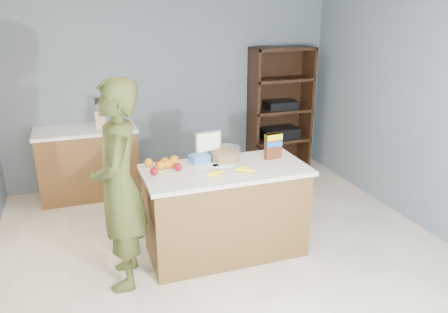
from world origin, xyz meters
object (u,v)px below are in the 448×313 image
object	(u,v)px
counter_peninsula	(226,214)
shelving_unit	(279,112)
tv	(208,143)
cereal_box	(273,144)
person	(119,186)

from	to	relation	value
counter_peninsula	shelving_unit	world-z (taller)	shelving_unit
counter_peninsula	tv	size ratio (longest dim) A/B	5.53
shelving_unit	cereal_box	world-z (taller)	shelving_unit
tv	cereal_box	bearing A→B (deg)	-20.80
counter_peninsula	tv	bearing A→B (deg)	101.82
cereal_box	shelving_unit	bearing A→B (deg)	62.52
shelving_unit	tv	bearing A→B (deg)	-133.35
counter_peninsula	person	bearing A→B (deg)	-171.16
person	tv	bearing A→B (deg)	126.04
person	counter_peninsula	bearing A→B (deg)	107.30
shelving_unit	person	distance (m)	3.38
counter_peninsula	shelving_unit	size ratio (longest dim) A/B	0.87
shelving_unit	cereal_box	xyz separation A→B (m)	(-1.01, -1.95, 0.19)
person	tv	xyz separation A→B (m)	(0.94, 0.49, 0.14)
cereal_box	counter_peninsula	bearing A→B (deg)	-169.21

